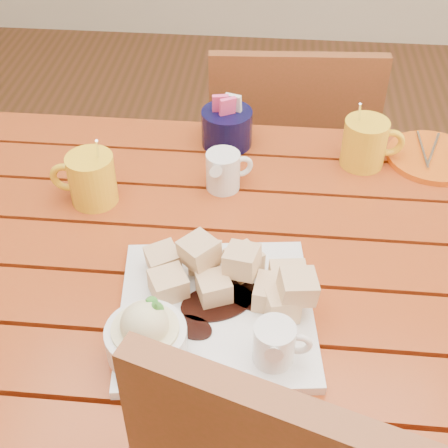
# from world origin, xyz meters

# --- Properties ---
(table) EXTENTS (1.20, 0.79, 0.75)m
(table) POSITION_xyz_m (0.00, 0.00, 0.64)
(table) COLOR maroon
(table) RESTS_ON ground
(dessert_plate) EXTENTS (0.31, 0.31, 0.11)m
(dessert_plate) POSITION_xyz_m (0.01, -0.15, 0.78)
(dessert_plate) COLOR white
(dessert_plate) RESTS_ON table
(coffee_mug_left) EXTENTS (0.12, 0.08, 0.14)m
(coffee_mug_left) POSITION_xyz_m (-0.22, 0.12, 0.80)
(coffee_mug_left) COLOR yellow
(coffee_mug_left) RESTS_ON table
(coffee_mug_right) EXTENTS (0.12, 0.08, 0.14)m
(coffee_mug_right) POSITION_xyz_m (0.26, 0.28, 0.80)
(coffee_mug_right) COLOR yellow
(coffee_mug_right) RESTS_ON table
(cream_pitcher) EXTENTS (0.09, 0.08, 0.07)m
(cream_pitcher) POSITION_xyz_m (0.00, 0.18, 0.79)
(cream_pitcher) COLOR white
(cream_pitcher) RESTS_ON table
(sugar_caddy) EXTENTS (0.10, 0.10, 0.11)m
(sugar_caddy) POSITION_xyz_m (-0.01, 0.32, 0.79)
(sugar_caddy) COLOR black
(sugar_caddy) RESTS_ON table
(orange_saucer) EXTENTS (0.17, 0.17, 0.02)m
(orange_saucer) POSITION_xyz_m (0.40, 0.30, 0.76)
(orange_saucer) COLOR #D95A12
(orange_saucer) RESTS_ON table
(chair_far) EXTENTS (0.42, 0.42, 0.84)m
(chair_far) POSITION_xyz_m (0.13, 0.65, 0.47)
(chair_far) COLOR brown
(chair_far) RESTS_ON ground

